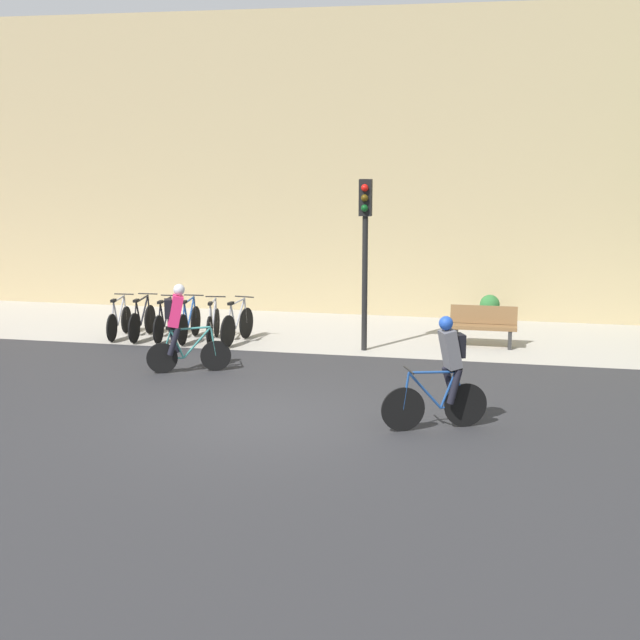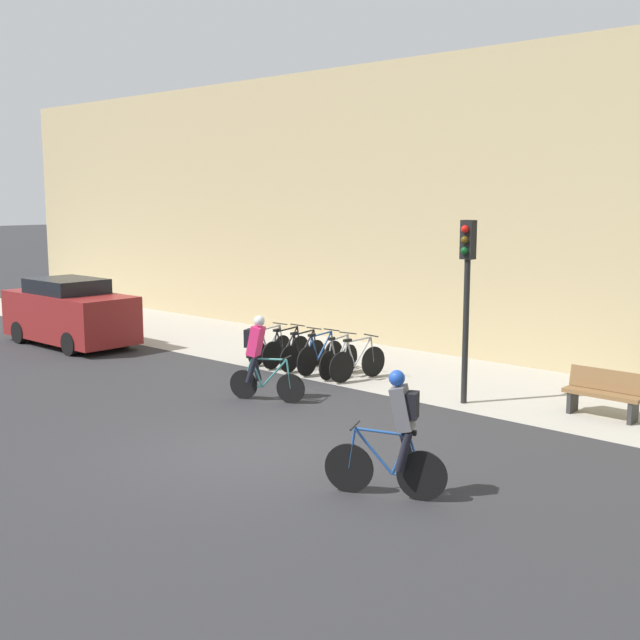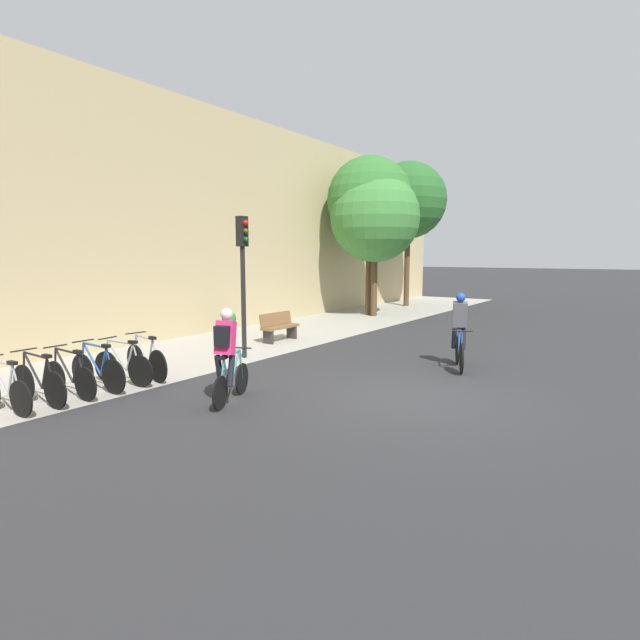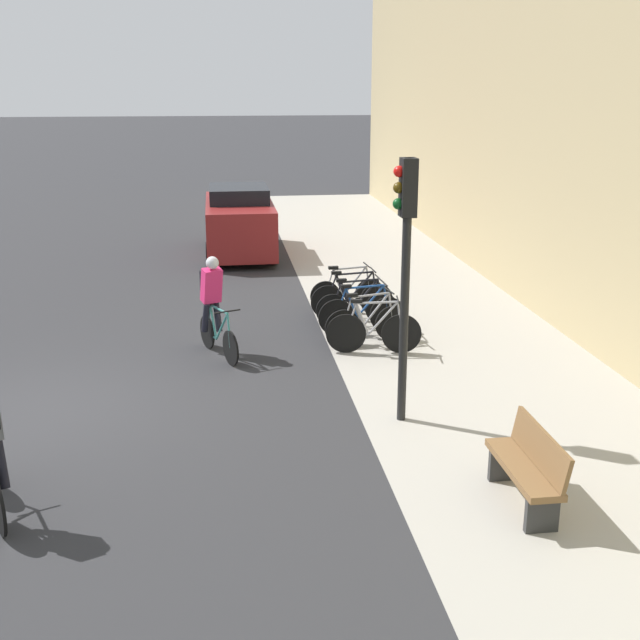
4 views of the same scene
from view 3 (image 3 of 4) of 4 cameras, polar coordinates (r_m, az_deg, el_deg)
ground at (r=9.72m, az=10.01°, el=-8.61°), size 200.00×200.00×0.00m
kerb_strip at (r=13.84m, az=-16.40°, el=-3.97°), size 44.00×4.50×0.01m
building_facade at (r=15.69m, az=-22.94°, el=11.09°), size 44.00×0.60×7.65m
cyclist_pink at (r=9.03m, az=-10.59°, el=-3.68°), size 1.53×0.71×1.74m
cyclist_grey at (r=12.27m, az=15.67°, el=-0.91°), size 1.59×0.76×1.79m
parked_bike_0 at (r=10.05m, az=-32.35°, el=-6.86°), size 0.46×1.58×0.95m
parked_bike_1 at (r=10.27m, az=-29.46°, el=-6.29°), size 0.46×1.68×0.97m
parked_bike_2 at (r=10.53m, az=-26.69°, el=-5.87°), size 0.46×1.62×0.96m
parked_bike_3 at (r=10.80m, az=-24.07°, el=-5.31°), size 0.46×1.68×0.98m
parked_bike_4 at (r=11.09m, az=-21.58°, el=-4.91°), size 0.46×1.61×0.97m
parked_bike_5 at (r=11.41m, az=-19.24°, el=-4.40°), size 0.46×1.66×0.99m
traffic_light_pole at (r=12.97m, az=-8.79°, el=6.71°), size 0.26×0.30×3.64m
bench at (r=15.57m, az=-4.71°, el=-0.73°), size 1.45×0.44×0.89m
street_tree_0 at (r=22.00m, az=6.30°, el=11.56°), size 3.86×3.86×6.21m
street_tree_1 at (r=22.46m, az=5.71°, el=13.49°), size 3.73×3.73×6.93m
street_tree_2 at (r=26.77m, az=10.07°, el=13.29°), size 3.91×3.91×7.42m
potted_plant at (r=17.14m, az=-10.35°, el=-0.17°), size 0.48×0.48×0.78m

